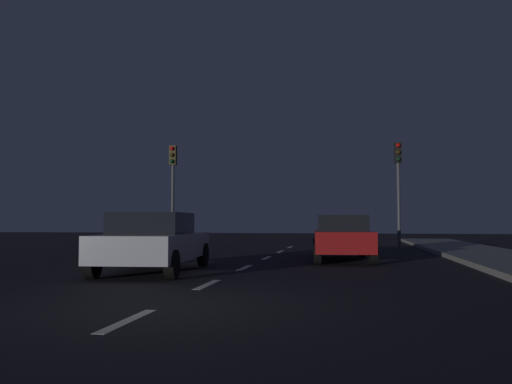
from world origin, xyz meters
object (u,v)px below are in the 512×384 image
Objects in this scene: traffic_signal_right at (398,174)px; car_adjacent_lane at (154,241)px; car_stopped_ahead at (342,237)px; traffic_signal_left at (173,176)px.

traffic_signal_right is 13.19m from car_adjacent_lane.
car_stopped_ahead is 6.46m from car_adjacent_lane.
car_stopped_ahead is at bearing -110.57° from traffic_signal_right.
car_stopped_ahead is (7.83, -6.33, -2.62)m from traffic_signal_left.
traffic_signal_right is at bearing -0.00° from traffic_signal_left.
car_adjacent_lane is at bearing -122.20° from traffic_signal_right.
car_stopped_ahead is 1.00× the size of car_adjacent_lane.
traffic_signal_left reaches higher than traffic_signal_right.
car_stopped_ahead is at bearing -38.98° from traffic_signal_left.
traffic_signal_left is 1.02× the size of car_stopped_ahead.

